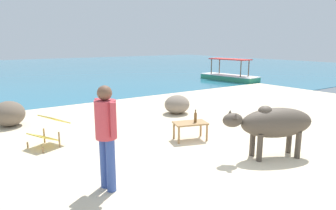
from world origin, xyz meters
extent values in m
cube|color=beige|center=(0.00, 0.00, 0.02)|extent=(18.00, 14.00, 0.04)
cube|color=teal|center=(0.00, 22.00, 0.00)|extent=(60.00, 36.00, 0.03)
cylinder|color=#4C4238|center=(-0.03, -0.29, 0.31)|extent=(0.11, 0.11, 0.54)
cylinder|color=#4C4238|center=(0.09, -0.01, 0.31)|extent=(0.11, 0.11, 0.54)
cylinder|color=#4C4238|center=(0.71, -0.61, 0.31)|extent=(0.11, 0.11, 0.54)
cylinder|color=#4C4238|center=(0.83, -0.34, 0.31)|extent=(0.11, 0.11, 0.54)
ellipsoid|color=#4C4238|center=(0.40, -0.31, 0.74)|extent=(1.56, 1.09, 0.59)
ellipsoid|color=#4C4238|center=(-0.43, 0.05, 0.84)|extent=(0.45, 0.37, 0.27)
cone|color=#4C4238|center=(-0.49, -0.07, 0.95)|extent=(0.13, 0.13, 0.10)
cone|color=#4C4238|center=(-0.38, 0.18, 0.95)|extent=(0.13, 0.13, 0.10)
ellipsoid|color=#4C4238|center=(0.17, -0.21, 0.99)|extent=(0.34, 0.32, 0.20)
cube|color=#A37A4C|center=(-0.31, 1.46, 0.44)|extent=(0.86, 0.65, 0.04)
cylinder|color=#A37A4C|center=(0.07, 1.53, 0.23)|extent=(0.05, 0.05, 0.38)
cylinder|color=#A37A4C|center=(-0.04, 1.19, 0.23)|extent=(0.05, 0.05, 0.38)
cylinder|color=#A37A4C|center=(-0.58, 1.73, 0.23)|extent=(0.05, 0.05, 0.38)
cylinder|color=#A37A4C|center=(-0.69, 1.39, 0.23)|extent=(0.05, 0.05, 0.38)
cylinder|color=brown|center=(-0.21, 1.40, 0.57)|extent=(0.07, 0.07, 0.22)
cylinder|color=brown|center=(-0.21, 1.40, 0.71)|extent=(0.03, 0.03, 0.06)
cylinder|color=black|center=(-0.21, 1.40, 0.75)|extent=(0.03, 0.03, 0.02)
cylinder|color=#A37A4C|center=(-3.34, 2.50, 0.11)|extent=(0.04, 0.04, 0.14)
cylinder|color=#A37A4C|center=(-3.54, 2.98, 0.11)|extent=(0.04, 0.04, 0.14)
cylinder|color=#A37A4C|center=(-2.96, 2.67, 0.21)|extent=(0.04, 0.04, 0.34)
cylinder|color=#A37A4C|center=(-3.16, 3.15, 0.21)|extent=(0.04, 0.04, 0.34)
cube|color=#EFD14C|center=(-3.25, 2.83, 0.28)|extent=(0.60, 0.65, 0.21)
cube|color=#EFD14C|center=(-2.96, 2.95, 0.61)|extent=(0.63, 0.66, 0.23)
cylinder|color=#334C99|center=(-2.84, 0.22, 0.45)|extent=(0.14, 0.14, 0.82)
cylinder|color=#334C99|center=(-2.86, 0.40, 0.45)|extent=(0.14, 0.14, 0.82)
cylinder|color=#CC3D47|center=(-2.85, 0.31, 1.15)|extent=(0.32, 0.32, 0.58)
cylinder|color=#CC3D47|center=(-2.82, 0.10, 1.18)|extent=(0.09, 0.09, 0.52)
cylinder|color=#CC3D47|center=(-2.88, 0.52, 1.18)|extent=(0.09, 0.09, 0.52)
sphere|color=brown|center=(-2.85, 0.31, 1.55)|extent=(0.22, 0.22, 0.22)
ellipsoid|color=#6B5B4C|center=(-3.61, 5.14, 0.38)|extent=(1.07, 1.09, 0.68)
ellipsoid|color=gray|center=(1.00, 3.77, 0.33)|extent=(1.08, 1.04, 0.58)
cube|color=#338E66|center=(8.70, 8.98, 0.16)|extent=(1.51, 3.70, 0.28)
cube|color=white|center=(8.70, 8.98, 0.32)|extent=(1.58, 3.78, 0.04)
cylinder|color=brown|center=(8.19, 10.01, 0.77)|extent=(0.06, 0.06, 0.95)
cylinder|color=brown|center=(8.95, 10.10, 0.77)|extent=(0.06, 0.06, 0.95)
cylinder|color=brown|center=(8.44, 7.87, 0.77)|extent=(0.06, 0.06, 0.95)
cylinder|color=brown|center=(9.20, 7.96, 0.77)|extent=(0.06, 0.06, 0.95)
cube|color=red|center=(8.70, 8.98, 1.28)|extent=(1.22, 2.61, 0.06)
camera|label=1|loc=(-4.52, -3.75, 2.27)|focal=32.10mm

